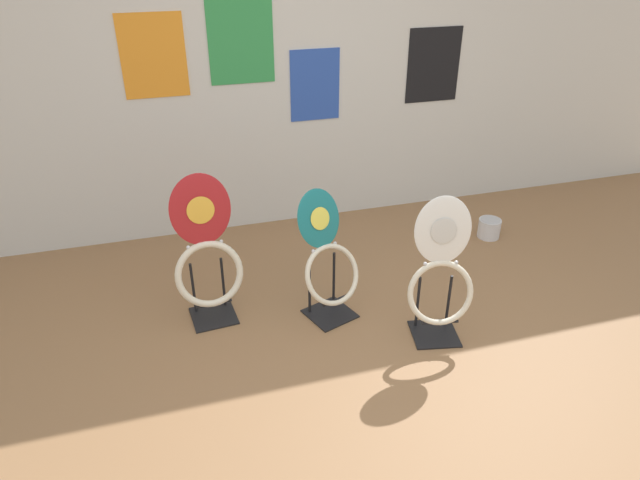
# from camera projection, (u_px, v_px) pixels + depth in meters

# --- Properties ---
(ground_plane) EXTENTS (14.00, 14.00, 0.00)m
(ground_plane) POSITION_uv_depth(u_px,v_px,m) (386.00, 398.00, 3.09)
(ground_plane) COLOR #8E6642
(wall_back) EXTENTS (8.00, 0.07, 2.60)m
(wall_back) POSITION_uv_depth(u_px,v_px,m) (284.00, 65.00, 4.33)
(wall_back) COLOR silver
(wall_back) RESTS_ON ground_plane
(toilet_seat_display_white_plain) EXTENTS (0.42, 0.33, 0.91)m
(toilet_seat_display_white_plain) POSITION_uv_depth(u_px,v_px,m) (441.00, 274.00, 3.36)
(toilet_seat_display_white_plain) COLOR black
(toilet_seat_display_white_plain) RESTS_ON ground_plane
(toilet_seat_display_teal_sax) EXTENTS (0.44, 0.43, 0.84)m
(toilet_seat_display_teal_sax) POSITION_uv_depth(u_px,v_px,m) (327.00, 260.00, 3.57)
(toilet_seat_display_teal_sax) COLOR black
(toilet_seat_display_teal_sax) RESTS_ON ground_plane
(toilet_seat_display_crimson_swirl) EXTENTS (0.44, 0.30, 0.97)m
(toilet_seat_display_crimson_swirl) POSITION_uv_depth(u_px,v_px,m) (207.00, 260.00, 3.52)
(toilet_seat_display_crimson_swirl) COLOR black
(toilet_seat_display_crimson_swirl) RESTS_ON ground_plane
(paint_can) EXTENTS (0.18, 0.18, 0.16)m
(paint_can) POSITION_uv_depth(u_px,v_px,m) (489.00, 227.00, 4.63)
(paint_can) COLOR silver
(paint_can) RESTS_ON ground_plane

